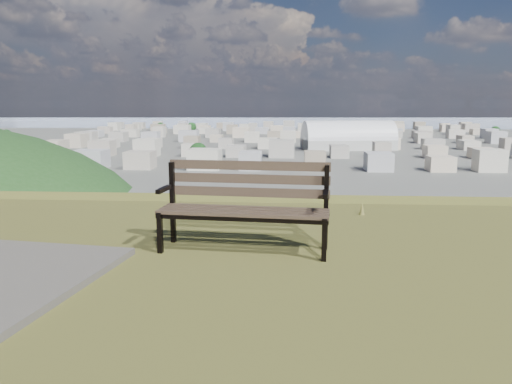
{
  "coord_description": "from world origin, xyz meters",
  "views": [
    {
      "loc": [
        1.35,
        -3.9,
        26.57
      ],
      "look_at": [
        0.86,
        3.28,
        25.3
      ],
      "focal_mm": 35.0,
      "sensor_mm": 36.0,
      "label": 1
    }
  ],
  "objects": [
    {
      "name": "arena",
      "position": [
        36.11,
        296.41,
        5.29
      ],
      "size": [
        56.37,
        31.83,
        22.44
      ],
      "rotation": [
        0.0,
        0.0,
        0.18
      ],
      "color": "#B5B5B1",
      "rests_on": "ground"
    },
    {
      "name": "far_hills",
      "position": [
        -60.92,
        1402.93,
        25.47
      ],
      "size": [
        2050.0,
        340.0,
        60.0
      ],
      "color": "#848DA3",
      "rests_on": "ground"
    },
    {
      "name": "park_bench",
      "position": [
        0.87,
        1.38,
        25.54
      ],
      "size": [
        1.86,
        0.76,
        0.95
      ],
      "rotation": [
        0.0,
        0.0,
        -0.1
      ],
      "color": "#453428",
      "rests_on": "hilltop_mesa"
    },
    {
      "name": "bay_water",
      "position": [
        0.0,
        900.0,
        0.0
      ],
      "size": [
        2400.0,
        700.0,
        0.12
      ],
      "primitive_type": "cube",
      "color": "#9CAEC7",
      "rests_on": "ground"
    },
    {
      "name": "city_trees",
      "position": [
        -26.39,
        319.0,
        4.83
      ],
      "size": [
        406.52,
        387.2,
        9.98
      ],
      "color": "#37271B",
      "rests_on": "ground"
    },
    {
      "name": "grass_tufts",
      "position": [
        -0.16,
        0.09,
        25.12
      ],
      "size": [
        12.49,
        6.38,
        0.28
      ],
      "color": "olive",
      "rests_on": "hilltop_mesa"
    },
    {
      "name": "city_blocks",
      "position": [
        0.0,
        394.44,
        3.5
      ],
      "size": [
        395.0,
        361.0,
        7.0
      ],
      "color": "beige",
      "rests_on": "ground"
    }
  ]
}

